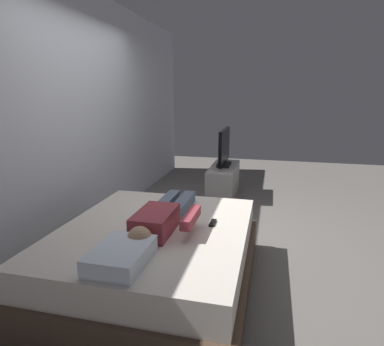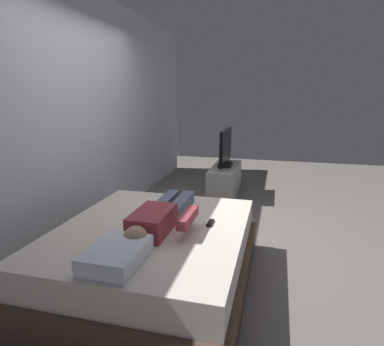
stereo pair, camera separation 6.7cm
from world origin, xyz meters
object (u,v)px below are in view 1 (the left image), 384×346
Objects in this scene: tv_stand at (223,181)px; person at (162,217)px; remote at (213,223)px; tv at (224,148)px; bed at (155,257)px; pillow at (121,255)px.

person is at bearing 177.05° from tv_stand.
person is 8.40× the size of remote.
remote is 2.54m from tv.
pillow is at bearing 180.00° from bed.
bed is at bearing 115.01° from person.
tv_stand is 1.25× the size of tv.
person is at bearing -5.29° from pillow.
pillow is 0.67m from person.
remote is at bearing -69.53° from person.
pillow reaches higher than remote.
person is 0.44m from remote.
remote is at bearing -68.91° from bed.
person is 2.67m from tv.
pillow is 0.55× the size of tv.
bed is 2.70m from tv_stand.
tv is at bearing -3.42° from pillow.
remote is at bearing -29.66° from pillow.
remote is 0.17× the size of tv.
bed is at bearing 175.77° from tv_stand.
tv_stand is (2.51, 0.27, -0.30)m from remote.
pillow reaches higher than bed.
bed is 1.52× the size of person.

